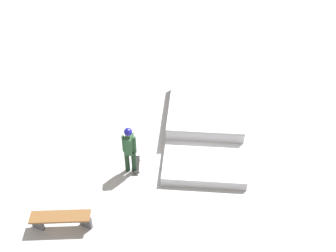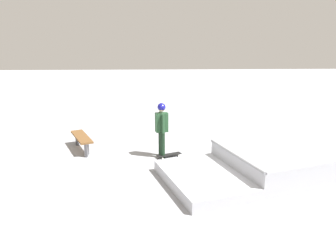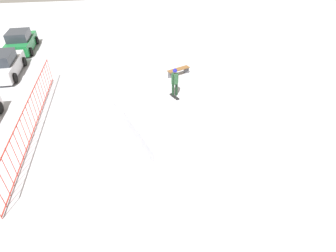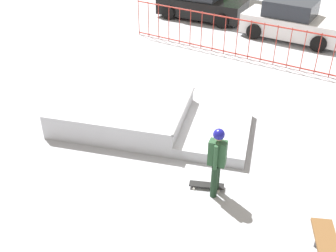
# 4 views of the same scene
# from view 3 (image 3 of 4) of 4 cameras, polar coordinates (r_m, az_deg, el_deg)

# --- Properties ---
(ground_plane) EXTENTS (60.00, 60.00, 0.00)m
(ground_plane) POSITION_cam_3_polar(r_m,az_deg,el_deg) (14.42, -3.52, 1.76)
(ground_plane) COLOR #A8AAB2
(skate_ramp) EXTENTS (5.94, 4.13, 0.74)m
(skate_ramp) POSITION_cam_3_polar(r_m,az_deg,el_deg) (13.42, -2.02, 0.53)
(skate_ramp) COLOR #B0B3BB
(skate_ramp) RESTS_ON ground
(skater) EXTENTS (0.42, 0.43, 1.73)m
(skater) POSITION_cam_3_polar(r_m,az_deg,el_deg) (15.91, 1.44, 9.55)
(skater) COLOR black
(skater) RESTS_ON ground
(skateboard) EXTENTS (0.81, 0.50, 0.09)m
(skateboard) POSITION_cam_3_polar(r_m,az_deg,el_deg) (16.14, 1.33, 6.21)
(skateboard) COLOR black
(skateboard) RESTS_ON ground
(perimeter_fence) EXTENTS (10.65, 0.15, 1.50)m
(perimeter_fence) POSITION_cam_3_polar(r_m,az_deg,el_deg) (14.74, -26.76, 1.93)
(perimeter_fence) COLOR #B22D23
(perimeter_fence) RESTS_ON ground
(park_bench) EXTENTS (1.03, 1.62, 0.48)m
(park_bench) POSITION_cam_3_polar(r_m,az_deg,el_deg) (18.68, 2.24, 11.54)
(park_bench) COLOR brown
(park_bench) RESTS_ON ground
(parked_car_silver) EXTENTS (4.15, 2.03, 1.60)m
(parked_car_silver) POSITION_cam_3_polar(r_m,az_deg,el_deg) (21.54, -31.14, 10.85)
(parked_car_silver) COLOR #B7B7BC
(parked_car_silver) RESTS_ON ground
(parked_car_green) EXTENTS (4.17, 2.06, 1.60)m
(parked_car_green) POSITION_cam_3_polar(r_m,az_deg,el_deg) (25.68, -28.40, 15.24)
(parked_car_green) COLOR #196B33
(parked_car_green) RESTS_ON ground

